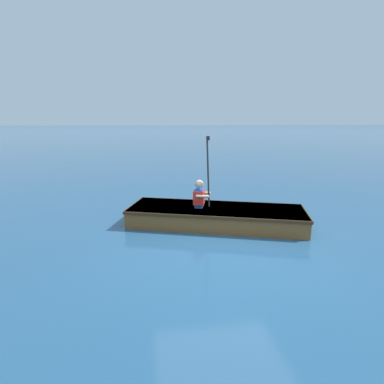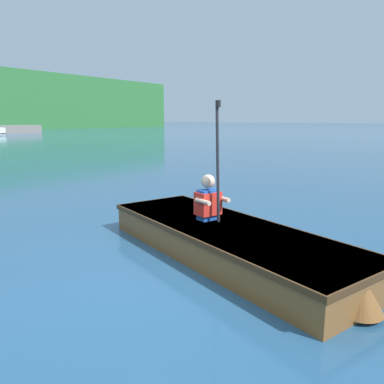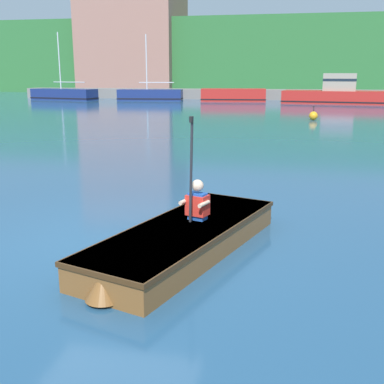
# 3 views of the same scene
# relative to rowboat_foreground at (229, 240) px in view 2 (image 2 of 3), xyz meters

# --- Properties ---
(ground_plane) EXTENTS (300.00, 300.00, 0.00)m
(ground_plane) POSITION_rel_rowboat_foreground_xyz_m (-1.19, 0.13, -0.21)
(ground_plane) COLOR navy
(rowboat_foreground) EXTENTS (2.25, 3.76, 0.37)m
(rowboat_foreground) POSITION_rel_rowboat_foreground_xyz_m (0.00, 0.00, 0.00)
(rowboat_foreground) COLOR brown
(rowboat_foreground) RESTS_ON ground
(person_paddler) EXTENTS (0.42, 0.41, 1.45)m
(person_paddler) POSITION_rel_rowboat_foreground_xyz_m (0.12, 0.37, 0.43)
(person_paddler) COLOR #1E4CA5
(person_paddler) RESTS_ON rowboat_foreground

